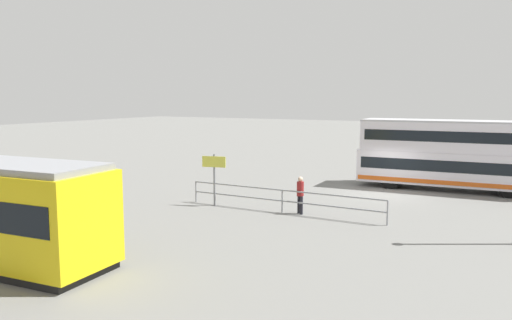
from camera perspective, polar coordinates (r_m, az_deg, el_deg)
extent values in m
plane|color=slate|center=(28.93, 14.04, -3.72)|extent=(160.00, 160.00, 0.00)
cube|color=silver|center=(31.22, 21.09, -0.83)|extent=(10.62, 2.97, 1.86)
cube|color=silver|center=(31.04, 21.24, 2.40)|extent=(10.30, 2.85, 1.68)
cube|color=black|center=(31.19, 21.11, -0.43)|extent=(10.09, 2.98, 0.64)
cube|color=black|center=(31.03, 21.24, 2.55)|extent=(9.77, 2.86, 0.60)
cube|color=#D85919|center=(31.31, 21.03, -2.06)|extent=(10.41, 3.00, 0.24)
cube|color=#B2B2B7|center=(30.99, 21.31, 4.03)|extent=(10.30, 2.85, 0.10)
cylinder|color=black|center=(31.77, 15.16, -1.89)|extent=(1.09, 2.56, 1.00)
cylinder|color=black|center=(31.22, 26.32, -2.54)|extent=(1.09, 2.56, 1.00)
cylinder|color=black|center=(23.41, 5.07, -5.04)|extent=(0.14, 0.14, 0.84)
cylinder|color=black|center=(23.59, 4.79, -4.94)|extent=(0.14, 0.14, 0.84)
cylinder|color=maroon|center=(23.35, 4.95, -3.20)|extent=(0.45, 0.45, 0.65)
sphere|color=beige|center=(23.28, 4.96, -2.14)|extent=(0.23, 0.23, 0.23)
cube|color=gray|center=(23.58, 2.94, -3.37)|extent=(9.72, 0.21, 0.06)
cube|color=gray|center=(23.68, 2.93, -4.56)|extent=(9.72, 0.21, 0.06)
cylinder|color=gray|center=(22.03, 14.40, -5.73)|extent=(0.07, 0.07, 1.05)
cylinder|color=gray|center=(23.68, 2.93, -4.62)|extent=(0.07, 0.07, 1.05)
cylinder|color=gray|center=(26.15, -6.69, -3.53)|extent=(0.07, 0.07, 1.05)
cylinder|color=slate|center=(25.11, -4.65, -2.23)|extent=(0.10, 0.10, 2.54)
cube|color=#D8D84C|center=(24.94, -4.70, -0.19)|extent=(1.18, 0.30, 0.53)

